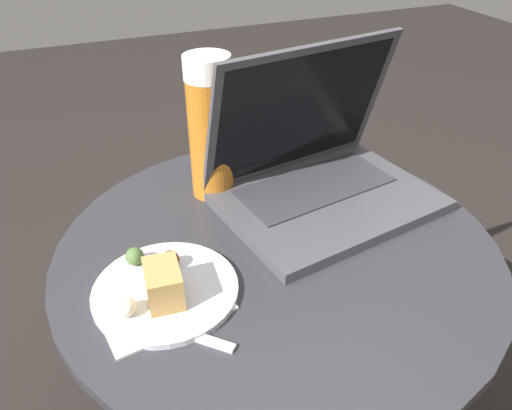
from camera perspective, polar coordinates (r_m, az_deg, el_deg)
table at (r=0.83m, az=2.23°, el=-11.52°), size 0.65×0.65×0.50m
napkin at (r=0.66m, az=-10.53°, el=-11.10°), size 0.17×0.13×0.00m
laptop at (r=0.82m, az=7.13°, el=3.92°), size 0.37×0.30×0.25m
beer_glass at (r=0.81m, az=-5.24°, el=8.71°), size 0.07×0.07×0.24m
snack_plate at (r=0.66m, az=-10.58°, el=-9.18°), size 0.19×0.19×0.06m
fork at (r=0.64m, az=-11.58°, el=-13.08°), size 0.14×0.14×0.00m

